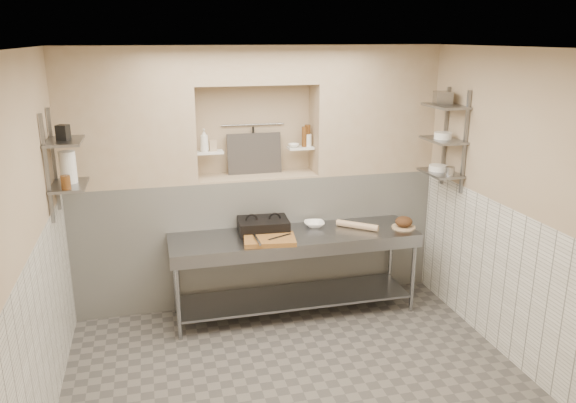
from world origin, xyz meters
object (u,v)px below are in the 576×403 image
object	(u,v)px
cutting_board	(270,240)
mixing_bowl	(314,224)
panini_press	(263,226)
bowl_alcove	(294,146)
jug_left	(68,167)
rolling_pin	(357,225)
bread_loaf	(404,222)
prep_table	(295,257)
bottle_soap	(204,140)

from	to	relation	value
cutting_board	mixing_bowl	bearing A→B (deg)	31.16
panini_press	bowl_alcove	world-z (taller)	bowl_alcove
jug_left	mixing_bowl	bearing A→B (deg)	6.62
cutting_board	rolling_pin	world-z (taller)	rolling_pin
panini_press	bread_loaf	distance (m)	1.51
panini_press	jug_left	distance (m)	2.00
prep_table	bottle_soap	xyz separation A→B (m)	(-0.85, 0.55, 1.19)
panini_press	jug_left	size ratio (longest dim) A/B	1.88
panini_press	rolling_pin	xyz separation A→B (m)	(1.00, -0.13, -0.04)
cutting_board	jug_left	world-z (taller)	jug_left
bottle_soap	bowl_alcove	world-z (taller)	bottle_soap
cutting_board	bowl_alcove	size ratio (longest dim) A/B	4.17
bread_loaf	bowl_alcove	xyz separation A→B (m)	(-1.06, 0.63, 0.76)
bottle_soap	bowl_alcove	size ratio (longest dim) A/B	1.97
prep_table	rolling_pin	xyz separation A→B (m)	(0.70, 0.02, 0.29)
cutting_board	bottle_soap	distance (m)	1.27
bowl_alcove	jug_left	size ratio (longest dim) A/B	0.43
mixing_bowl	prep_table	bearing A→B (deg)	-143.96
bowl_alcove	bottle_soap	bearing A→B (deg)	-179.93
mixing_bowl	bottle_soap	world-z (taller)	bottle_soap
prep_table	bread_loaf	xyz separation A→B (m)	(1.19, -0.08, 0.33)
prep_table	bowl_alcove	size ratio (longest dim) A/B	21.19
panini_press	bowl_alcove	distance (m)	0.96
cutting_board	bread_loaf	world-z (taller)	bread_loaf
cutting_board	bottle_soap	size ratio (longest dim) A/B	2.12
prep_table	bottle_soap	world-z (taller)	bottle_soap
mixing_bowl	panini_press	bearing A→B (deg)	-175.79
bread_loaf	bowl_alcove	size ratio (longest dim) A/B	1.51
prep_table	jug_left	size ratio (longest dim) A/B	9.04
bottle_soap	bowl_alcove	distance (m)	0.98
panini_press	mixing_bowl	bearing A→B (deg)	7.84
panini_press	jug_left	xyz separation A→B (m)	(-1.83, -0.24, 0.79)
cutting_board	rolling_pin	xyz separation A→B (m)	(1.00, 0.17, 0.01)
prep_table	panini_press	distance (m)	0.47
prep_table	cutting_board	xyz separation A→B (m)	(-0.30, -0.15, 0.28)
prep_table	cutting_board	world-z (taller)	cutting_board
bottle_soap	rolling_pin	bearing A→B (deg)	-19.09
bread_loaf	prep_table	bearing A→B (deg)	176.27
bowl_alcove	bread_loaf	bearing A→B (deg)	-30.75
prep_table	bread_loaf	world-z (taller)	bread_loaf
mixing_bowl	bread_loaf	size ratio (longest dim) A/B	1.19
panini_press	bread_loaf	size ratio (longest dim) A/B	2.92
bread_loaf	mixing_bowl	bearing A→B (deg)	163.50
panini_press	jug_left	world-z (taller)	jug_left
prep_table	bread_loaf	distance (m)	1.24
mixing_bowl	bread_loaf	distance (m)	0.96
bowl_alcove	mixing_bowl	bearing A→B (deg)	-68.69
prep_table	panini_press	world-z (taller)	panini_press
panini_press	mixing_bowl	xyz separation A→B (m)	(0.57, 0.04, -0.04)
cutting_board	mixing_bowl	distance (m)	0.67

